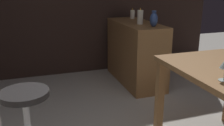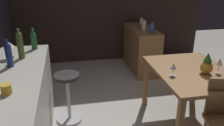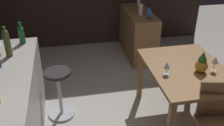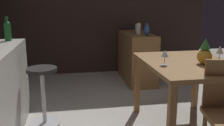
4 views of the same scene
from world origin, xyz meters
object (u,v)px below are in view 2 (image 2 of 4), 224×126
Objects in this scene: pillar_candle_short at (141,21)px; wine_bottle_green at (34,40)px; fruit_bowl at (216,83)px; cup_mustard at (6,89)px; bar_stool at (68,96)px; pillar_candle_tall at (144,25)px; wine_glass_right at (220,62)px; sideboard_cabinet at (141,49)px; wine_bottle_cobalt at (9,54)px; wine_bottle_olive at (20,44)px; dining_table at (191,77)px; vase_ceramic_blue at (152,28)px; counter_lamp at (9,46)px; wine_glass_left at (174,66)px; pineapple_centerpiece at (207,65)px.

wine_bottle_green is at bearing 128.02° from pillar_candle_short.
fruit_bowl is 1.36× the size of cup_mustard.
bar_stool is 0.85m from wine_bottle_green.
fruit_bowl is at bearing -178.04° from pillar_candle_tall.
pillar_candle_tall reaches higher than wine_glass_right.
wine_bottle_cobalt is (-1.70, 2.00, 0.63)m from sideboard_cabinet.
wine_bottle_cobalt is at bearing 161.70° from wine_bottle_olive.
pillar_candle_tall reaches higher than dining_table.
vase_ceramic_blue is at bearing -68.25° from wine_bottle_green.
dining_table is 7.02× the size of fruit_bowl.
wine_glass_right is at bearing -80.73° from cup_mustard.
cup_mustard is at bearing -171.15° from counter_lamp.
wine_bottle_cobalt is at bearing 86.29° from dining_table.
wine_bottle_cobalt is at bearing 161.57° from wine_bottle_green.
dining_table is at bearing 65.09° from wine_glass_right.
wine_glass_right is 2.41m from counter_lamp.
pillar_candle_tall is (1.33, -1.42, 0.56)m from bar_stool.
dining_table is at bearing -100.77° from counter_lamp.
dining_table is at bearing -100.75° from wine_bottle_olive.
wine_bottle_cobalt reaches higher than bar_stool.
fruit_bowl is at bearing -112.17° from wine_bottle_olive.
wine_glass_right is at bearing -36.72° from fruit_bowl.
wine_bottle_olive is (0.46, 1.67, 0.22)m from wine_glass_left.
pillar_candle_tall is at bearing 9.71° from wine_glass_right.
counter_lamp reaches higher than pillar_candle_short.
bar_stool is at bearing -131.94° from wine_bottle_green.
vase_ceramic_blue reaches higher than pineapple_centerpiece.
wine_glass_left is at bearing 86.61° from wine_glass_right.
wine_bottle_olive reaches higher than bar_stool.
wine_glass_left is 0.47m from fruit_bowl.
wine_bottle_cobalt is 2.95m from pillar_candle_short.
pineapple_centerpiece is 1.56m from vase_ceramic_blue.
sideboard_cabinet is 9.13× the size of cup_mustard.
pineapple_centerpiece is 2.10m from cup_mustard.
cup_mustard is (-0.37, 2.06, 0.10)m from pineapple_centerpiece.
cup_mustard is (-0.36, 2.21, 0.07)m from wine_glass_right.
fruit_bowl is 2.13m from pillar_candle_tall.
wine_glass_right is 0.60× the size of wine_bottle_cobalt.
wine_bottle_olive reaches higher than pillar_candle_tall.
pillar_candle_tall is at bearing 13.94° from vase_ceramic_blue.
wine_glass_left reaches higher than dining_table.
pineapple_centerpiece is at bearing -103.15° from wine_bottle_olive.
sideboard_cabinet is 4.05× the size of wine_bottle_green.
cup_mustard reaches higher than pillar_candle_short.
sideboard_cabinet is 2.00m from pineapple_centerpiece.
dining_table is 1.71m from pillar_candle_tall.
wine_bottle_olive is (-1.46, 1.92, 0.66)m from sideboard_cabinet.
wine_glass_right reaches higher than bar_stool.
dining_table reaches higher than bar_stool.
counter_lamp reaches higher than bar_stool.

